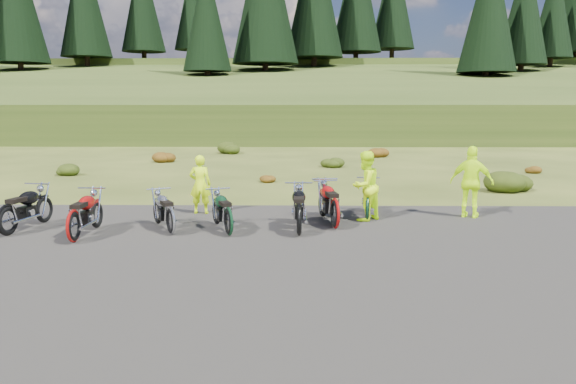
{
  "coord_description": "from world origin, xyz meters",
  "views": [
    {
      "loc": [
        0.83,
        -12.53,
        3.03
      ],
      "look_at": [
        0.61,
        1.18,
        0.88
      ],
      "focal_mm": 35.0,
      "sensor_mm": 36.0,
      "label": 1
    }
  ],
  "objects_px": {
    "motorcycle_0": "(9,237)",
    "motorcycle_3": "(171,236)",
    "person_middle": "(200,185)",
    "motorcycle_7": "(367,221)"
  },
  "relations": [
    {
      "from": "motorcycle_7",
      "to": "person_middle",
      "type": "height_order",
      "value": "person_middle"
    },
    {
      "from": "motorcycle_0",
      "to": "motorcycle_3",
      "type": "relative_size",
      "value": 1.12
    },
    {
      "from": "motorcycle_3",
      "to": "person_middle",
      "type": "relative_size",
      "value": 1.14
    },
    {
      "from": "motorcycle_0",
      "to": "person_middle",
      "type": "xyz_separation_m",
      "value": [
        3.99,
        2.73,
        0.81
      ]
    },
    {
      "from": "person_middle",
      "to": "motorcycle_3",
      "type": "bearing_deg",
      "value": 84.22
    },
    {
      "from": "motorcycle_3",
      "to": "motorcycle_7",
      "type": "relative_size",
      "value": 0.95
    },
    {
      "from": "motorcycle_7",
      "to": "motorcycle_0",
      "type": "bearing_deg",
      "value": 109.89
    },
    {
      "from": "motorcycle_3",
      "to": "person_middle",
      "type": "bearing_deg",
      "value": -33.65
    },
    {
      "from": "motorcycle_3",
      "to": "motorcycle_7",
      "type": "height_order",
      "value": "motorcycle_7"
    },
    {
      "from": "motorcycle_0",
      "to": "motorcycle_7",
      "type": "bearing_deg",
      "value": -67.95
    }
  ]
}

